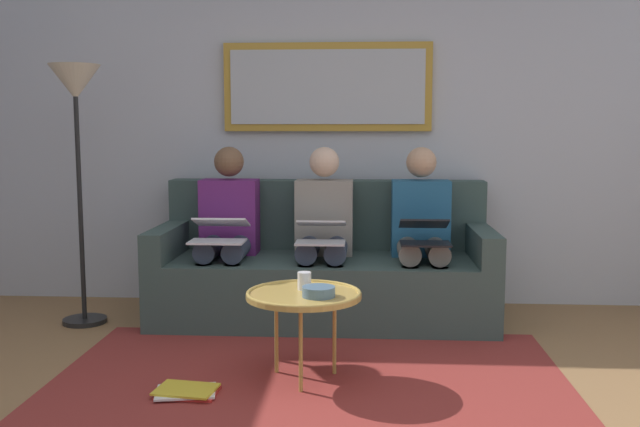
{
  "coord_description": "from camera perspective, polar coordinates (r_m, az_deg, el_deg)",
  "views": [
    {
      "loc": [
        -0.27,
        2.54,
        1.27
      ],
      "look_at": [
        0.0,
        -1.7,
        0.75
      ],
      "focal_mm": 39.68,
      "sensor_mm": 36.0,
      "label": 1
    }
  ],
  "objects": [
    {
      "name": "wall_rear",
      "position": [
        5.14,
        0.65,
        7.32
      ],
      "size": [
        6.0,
        0.12,
        2.6
      ],
      "primitive_type": "cube",
      "color": "#B7BCC6",
      "rests_on": "ground_plane"
    },
    {
      "name": "area_rug",
      "position": [
        3.63,
        -0.88,
        -13.46
      ],
      "size": [
        2.6,
        1.8,
        0.01
      ],
      "primitive_type": "cube",
      "color": "maroon",
      "rests_on": "ground_plane"
    },
    {
      "name": "couch",
      "position": [
        4.76,
        0.32,
        -4.64
      ],
      "size": [
        2.2,
        0.9,
        0.9
      ],
      "color": "#384C47",
      "rests_on": "ground_plane"
    },
    {
      "name": "framed_mirror",
      "position": [
        5.06,
        0.59,
        10.16
      ],
      "size": [
        1.47,
        0.05,
        0.62
      ],
      "color": "#B7892D"
    },
    {
      "name": "coffee_table",
      "position": [
        3.55,
        -1.32,
        -6.65
      ],
      "size": [
        0.58,
        0.58,
        0.46
      ],
      "color": "tan",
      "rests_on": "ground_plane"
    },
    {
      "name": "cup",
      "position": [
        3.61,
        -1.27,
        -5.45
      ],
      "size": [
        0.07,
        0.07,
        0.09
      ],
      "primitive_type": "cylinder",
      "color": "silver",
      "rests_on": "coffee_table"
    },
    {
      "name": "bowl",
      "position": [
        3.46,
        -0.11,
        -6.32
      ],
      "size": [
        0.16,
        0.16,
        0.05
      ],
      "primitive_type": "cylinder",
      "color": "slate",
      "rests_on": "coffee_table"
    },
    {
      "name": "person_left",
      "position": [
        4.65,
        8.18,
        -1.27
      ],
      "size": [
        0.38,
        0.58,
        1.14
      ],
      "color": "#235B84",
      "rests_on": "couch"
    },
    {
      "name": "laptop_black",
      "position": [
        4.41,
        8.43,
        -1.51
      ],
      "size": [
        0.3,
        0.34,
        0.15
      ],
      "color": "black"
    },
    {
      "name": "person_middle",
      "position": [
        4.64,
        0.28,
        -1.21
      ],
      "size": [
        0.38,
        0.58,
        1.14
      ],
      "color": "gray",
      "rests_on": "couch"
    },
    {
      "name": "laptop_silver",
      "position": [
        4.39,
        0.08,
        -1.47
      ],
      "size": [
        0.3,
        0.32,
        0.14
      ],
      "color": "silver"
    },
    {
      "name": "person_right",
      "position": [
        4.72,
        -7.5,
        -1.13
      ],
      "size": [
        0.38,
        0.58,
        1.14
      ],
      "color": "#66236B",
      "rests_on": "couch"
    },
    {
      "name": "laptop_white",
      "position": [
        4.48,
        -8.11,
        -1.37
      ],
      "size": [
        0.34,
        0.34,
        0.15
      ],
      "color": "white"
    },
    {
      "name": "magazine_stack",
      "position": [
        3.53,
        -10.71,
        -13.9
      ],
      "size": [
        0.31,
        0.25,
        0.03
      ],
      "color": "red",
      "rests_on": "ground_plane"
    },
    {
      "name": "standing_lamp",
      "position": [
        4.75,
        -19.07,
        7.83
      ],
      "size": [
        0.32,
        0.32,
        1.66
      ],
      "color": "black",
      "rests_on": "ground_plane"
    }
  ]
}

